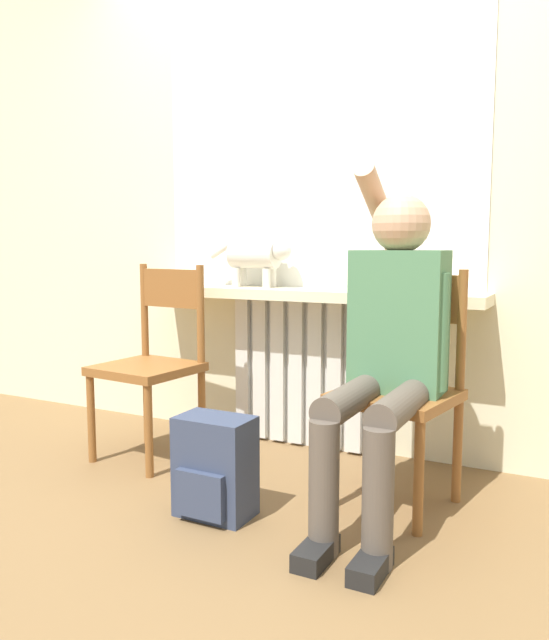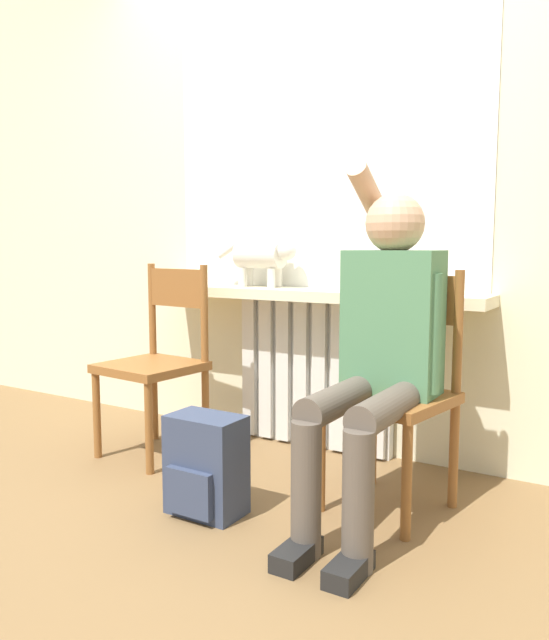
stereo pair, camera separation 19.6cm
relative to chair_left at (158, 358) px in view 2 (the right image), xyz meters
The scene contains 10 objects.
ground_plane 1.01m from the chair_left, 49.05° to the right, with size 12.00×12.00×0.00m, color brown.
wall_with_window 1.20m from the chair_left, 43.08° to the left, with size 7.00×0.06×2.70m.
radiator 0.76m from the chair_left, 38.76° to the left, with size 0.82×0.08×0.74m.
windowsill 0.77m from the chair_left, 33.80° to the left, with size 1.72×0.25×0.05m.
window_glass 1.26m from the chair_left, 41.21° to the left, with size 1.65×0.01×1.32m.
chair_left is the anchor object (origin of this frame).
chair_right 1.19m from the chair_left, ahead, with size 0.47×0.47×0.91m.
person 1.21m from the chair_left, ahead, with size 0.36×1.04×1.31m.
cat 0.72m from the chair_left, 50.69° to the left, with size 0.46×0.13×0.25m.
backpack 0.81m from the chair_left, 35.05° to the right, with size 0.28×0.21×0.37m.
Camera 2 is at (1.41, -1.53, 0.99)m, focal length 35.00 mm.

